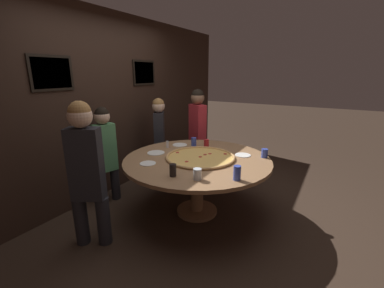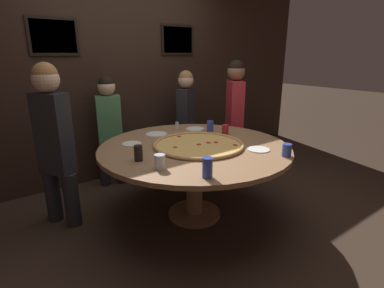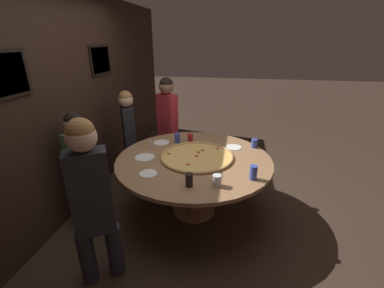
% 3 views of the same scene
% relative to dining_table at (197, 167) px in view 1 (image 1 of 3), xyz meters
% --- Properties ---
extents(ground_plane, '(24.00, 24.00, 0.00)m').
position_rel_dining_table_xyz_m(ground_plane, '(0.00, 0.00, -0.63)').
color(ground_plane, '#38281E').
extents(back_wall, '(6.40, 0.08, 2.60)m').
position_rel_dining_table_xyz_m(back_wall, '(0.00, 1.50, 0.67)').
color(back_wall, black).
rests_on(back_wall, ground_plane).
extents(dining_table, '(1.80, 1.80, 0.74)m').
position_rel_dining_table_xyz_m(dining_table, '(0.00, 0.00, 0.00)').
color(dining_table, '#936B47').
rests_on(dining_table, ground_plane).
extents(giant_pizza, '(0.86, 0.86, 0.03)m').
position_rel_dining_table_xyz_m(giant_pizza, '(0.02, -0.03, 0.12)').
color(giant_pizza, '#EAB75B').
rests_on(giant_pizza, dining_table).
extents(drink_cup_near_left, '(0.07, 0.07, 0.15)m').
position_rel_dining_table_xyz_m(drink_cup_near_left, '(-0.38, -0.66, 0.18)').
color(drink_cup_near_left, '#384CB7').
rests_on(drink_cup_near_left, dining_table).
extents(drink_cup_near_right, '(0.07, 0.07, 0.10)m').
position_rel_dining_table_xyz_m(drink_cup_near_right, '(0.52, 0.14, 0.16)').
color(drink_cup_near_right, '#B22328').
rests_on(drink_cup_near_right, dining_table).
extents(drink_cup_far_left, '(0.08, 0.08, 0.11)m').
position_rel_dining_table_xyz_m(drink_cup_far_left, '(-0.56, -0.31, 0.17)').
color(drink_cup_far_left, silver).
rests_on(drink_cup_far_left, dining_table).
extents(drink_cup_by_shaker, '(0.08, 0.08, 0.11)m').
position_rel_dining_table_xyz_m(drink_cup_by_shaker, '(0.45, -0.71, 0.16)').
color(drink_cup_by_shaker, '#384CB7').
rests_on(drink_cup_by_shaker, dining_table).
extents(drink_cup_centre_back, '(0.07, 0.07, 0.13)m').
position_rel_dining_table_xyz_m(drink_cup_centre_back, '(-0.61, -0.06, 0.17)').
color(drink_cup_centre_back, black).
rests_on(drink_cup_centre_back, dining_table).
extents(drink_cup_front_edge, '(0.07, 0.07, 0.13)m').
position_rel_dining_table_xyz_m(drink_cup_front_edge, '(0.44, 0.30, 0.17)').
color(drink_cup_front_edge, '#384CB7').
rests_on(drink_cup_front_edge, dining_table).
extents(white_plate_far_back, '(0.23, 0.23, 0.01)m').
position_rel_dining_table_xyz_m(white_plate_far_back, '(-0.09, 0.57, 0.11)').
color(white_plate_far_back, white).
rests_on(white_plate_far_back, dining_table).
extents(white_plate_beside_cup, '(0.21, 0.21, 0.01)m').
position_rel_dining_table_xyz_m(white_plate_beside_cup, '(0.39, 0.50, 0.11)').
color(white_plate_beside_cup, white).
rests_on(white_plate_beside_cup, dining_table).
extents(white_plate_right_side, '(0.20, 0.20, 0.01)m').
position_rel_dining_table_xyz_m(white_plate_right_side, '(0.39, -0.45, 0.11)').
color(white_plate_right_side, white).
rests_on(white_plate_right_side, dining_table).
extents(white_plate_left_side, '(0.19, 0.19, 0.01)m').
position_rel_dining_table_xyz_m(white_plate_left_side, '(-0.46, 0.40, 0.11)').
color(white_plate_left_side, white).
rests_on(white_plate_left_side, dining_table).
extents(condiment_shaker, '(0.04, 0.04, 0.10)m').
position_rel_dining_table_xyz_m(condiment_shaker, '(0.19, 0.58, 0.16)').
color(condiment_shaker, silver).
rests_on(condiment_shaker, dining_table).
extents(diner_far_right, '(0.35, 0.28, 1.36)m').
position_rel_dining_table_xyz_m(diner_far_right, '(0.67, 1.08, 0.14)').
color(diner_far_right, '#232328').
rests_on(diner_far_right, ground_plane).
extents(diner_far_left, '(0.31, 0.39, 1.51)m').
position_rel_dining_table_xyz_m(diner_far_left, '(-1.09, 0.65, 0.23)').
color(diner_far_left, '#232328').
rests_on(diner_far_left, ground_plane).
extents(diner_centre_back, '(0.35, 0.22, 1.33)m').
position_rel_dining_table_xyz_m(diner_centre_back, '(-0.35, 1.22, 0.13)').
color(diner_centre_back, '#232328').
rests_on(diner_centre_back, ground_plane).
extents(diner_side_right, '(0.30, 0.39, 1.50)m').
position_rel_dining_table_xyz_m(diner_side_right, '(1.11, 0.61, 0.22)').
color(diner_side_right, '#232328').
rests_on(diner_side_right, ground_plane).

